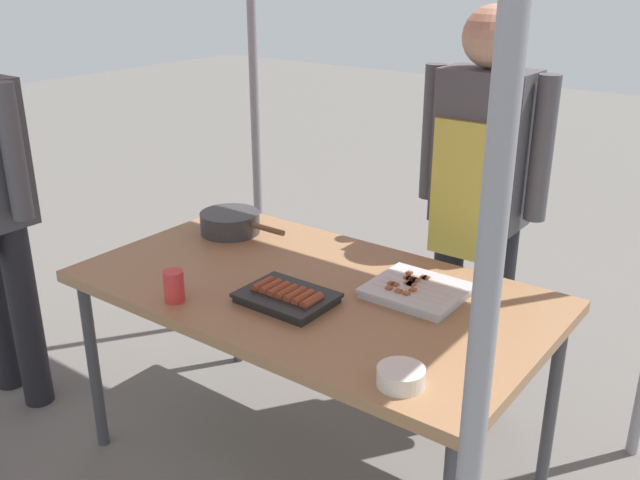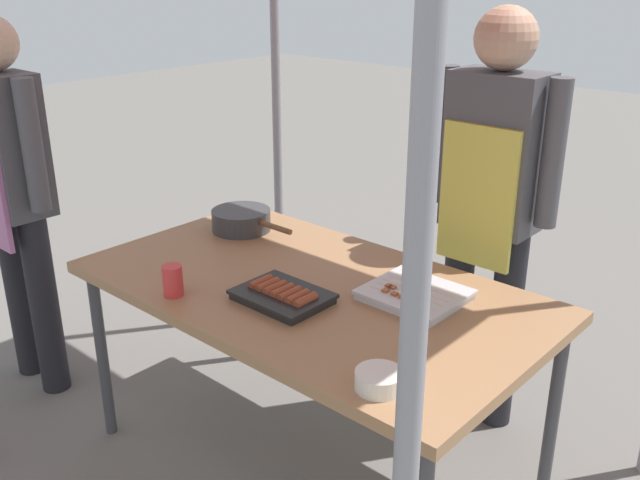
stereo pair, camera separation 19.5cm
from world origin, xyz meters
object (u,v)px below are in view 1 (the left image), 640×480
object	(u,v)px
vendor_woman	(480,186)
tray_grilled_sausages	(287,297)
condiment_bowl	(401,377)
cooking_wok	(231,222)
drink_cup_near_edge	(174,286)
tray_meat_skewers	(417,291)
stall_table	(311,299)

from	to	relation	value
vendor_woman	tray_grilled_sausages	bearing A→B (deg)	73.66
tray_grilled_sausages	condiment_bowl	world-z (taller)	same
cooking_wok	drink_cup_near_edge	size ratio (longest dim) A/B	3.81
tray_grilled_sausages	vendor_woman	distance (m)	0.92
drink_cup_near_edge	tray_meat_skewers	bearing A→B (deg)	39.64
tray_grilled_sausages	tray_meat_skewers	bearing A→B (deg)	43.82
cooking_wok	stall_table	bearing A→B (deg)	-19.84
vendor_woman	condiment_bowl	bearing A→B (deg)	105.08
tray_meat_skewers	condiment_bowl	size ratio (longest dim) A/B	2.41
condiment_bowl	vendor_woman	xyz separation A→B (m)	(-0.28, 1.06, 0.20)
stall_table	condiment_bowl	xyz separation A→B (m)	(0.55, -0.34, 0.08)
tray_meat_skewers	cooking_wok	world-z (taller)	cooking_wok
stall_table	condiment_bowl	bearing A→B (deg)	-31.72
condiment_bowl	cooking_wok	bearing A→B (deg)	153.99
condiment_bowl	drink_cup_near_edge	world-z (taller)	drink_cup_near_edge
tray_grilled_sausages	tray_meat_skewers	world-z (taller)	tray_grilled_sausages
cooking_wok	vendor_woman	xyz separation A→B (m)	(0.84, 0.51, 0.18)
stall_table	vendor_woman	xyz separation A→B (m)	(0.27, 0.71, 0.28)
cooking_wok	drink_cup_near_edge	distance (m)	0.63
stall_table	drink_cup_near_edge	distance (m)	0.47
stall_table	tray_meat_skewers	size ratio (longest dim) A/B	5.22
cooking_wok	condiment_bowl	xyz separation A→B (m)	(1.12, -0.55, -0.02)
stall_table	cooking_wok	xyz separation A→B (m)	(-0.57, 0.20, 0.10)
stall_table	condiment_bowl	world-z (taller)	condiment_bowl
tray_grilled_sausages	vendor_woman	xyz separation A→B (m)	(0.25, 0.86, 0.20)
tray_meat_skewers	condiment_bowl	distance (m)	0.54
stall_table	vendor_woman	size ratio (longest dim) A/B	0.98
vendor_woman	drink_cup_near_edge	bearing A→B (deg)	62.72
tray_meat_skewers	drink_cup_near_edge	size ratio (longest dim) A/B	2.92
tray_grilled_sausages	drink_cup_near_edge	xyz separation A→B (m)	(-0.30, -0.21, 0.03)
cooking_wok	vendor_woman	distance (m)	1.00
stall_table	drink_cup_near_edge	xyz separation A→B (m)	(-0.28, -0.36, 0.11)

